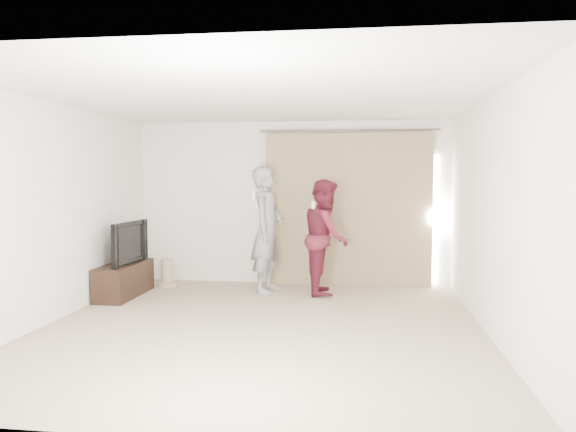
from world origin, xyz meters
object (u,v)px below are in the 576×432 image
at_px(tv, 123,243).
at_px(person_woman, 326,237).
at_px(tv_console, 124,280).
at_px(person_man, 267,230).

xyz_separation_m(tv, person_woman, (2.87, 0.58, 0.06)).
distance_m(tv_console, person_woman, 2.98).
distance_m(person_man, person_woman, 0.87).
bearing_deg(person_man, tv, -164.47).
distance_m(tv_console, person_man, 2.19).
distance_m(tv, person_woman, 2.92).
xyz_separation_m(tv_console, tv, (0.00, 0.00, 0.54)).
bearing_deg(person_man, tv_console, -164.47).
relative_size(tv_console, tv, 1.16).
height_order(tv_console, tv, tv).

